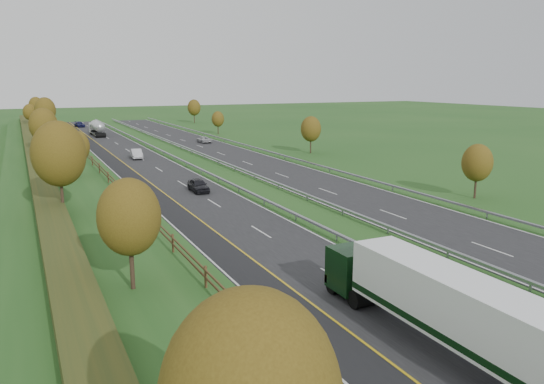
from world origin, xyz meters
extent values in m
plane|color=#224E1B|center=(8.00, 55.00, 0.00)|extent=(400.00, 400.00, 0.00)
cube|color=black|center=(0.00, 60.00, 0.02)|extent=(10.50, 200.00, 0.04)
cube|color=black|center=(16.50, 60.00, 0.02)|extent=(10.50, 200.00, 0.04)
cube|color=black|center=(-3.75, 60.00, 0.02)|extent=(3.00, 200.00, 0.04)
cube|color=silver|center=(-5.05, 60.00, 0.05)|extent=(0.15, 200.00, 0.01)
cube|color=gold|center=(-2.25, 60.00, 0.05)|extent=(0.15, 200.00, 0.01)
cube|color=silver|center=(5.05, 60.00, 0.05)|extent=(0.15, 200.00, 0.01)
cube|color=silver|center=(11.45, 60.00, 0.05)|extent=(0.15, 200.00, 0.01)
cube|color=silver|center=(21.55, 60.00, 0.05)|extent=(0.15, 200.00, 0.01)
cube|color=silver|center=(1.25, -1.00, 0.05)|extent=(0.15, 4.00, 0.01)
cube|color=silver|center=(1.25, 11.00, 0.05)|extent=(0.15, 4.00, 0.01)
cube|color=silver|center=(15.25, 11.00, 0.05)|extent=(0.15, 4.00, 0.01)
cube|color=silver|center=(1.25, 23.00, 0.05)|extent=(0.15, 4.00, 0.01)
cube|color=silver|center=(15.25, 23.00, 0.05)|extent=(0.15, 4.00, 0.01)
cube|color=silver|center=(1.25, 35.00, 0.05)|extent=(0.15, 4.00, 0.01)
cube|color=silver|center=(15.25, 35.00, 0.05)|extent=(0.15, 4.00, 0.01)
cube|color=silver|center=(1.25, 47.00, 0.05)|extent=(0.15, 4.00, 0.01)
cube|color=silver|center=(15.25, 47.00, 0.05)|extent=(0.15, 4.00, 0.01)
cube|color=silver|center=(1.25, 59.00, 0.05)|extent=(0.15, 4.00, 0.01)
cube|color=silver|center=(15.25, 59.00, 0.05)|extent=(0.15, 4.00, 0.01)
cube|color=silver|center=(1.25, 71.00, 0.05)|extent=(0.15, 4.00, 0.01)
cube|color=silver|center=(15.25, 71.00, 0.05)|extent=(0.15, 4.00, 0.01)
cube|color=silver|center=(1.25, 83.00, 0.05)|extent=(0.15, 4.00, 0.01)
cube|color=silver|center=(15.25, 83.00, 0.05)|extent=(0.15, 4.00, 0.01)
cube|color=silver|center=(1.25, 95.00, 0.05)|extent=(0.15, 4.00, 0.01)
cube|color=silver|center=(15.25, 95.00, 0.05)|extent=(0.15, 4.00, 0.01)
cube|color=silver|center=(1.25, 107.00, 0.05)|extent=(0.15, 4.00, 0.01)
cube|color=silver|center=(15.25, 107.00, 0.05)|extent=(0.15, 4.00, 0.01)
cube|color=silver|center=(1.25, 119.00, 0.05)|extent=(0.15, 4.00, 0.01)
cube|color=silver|center=(15.25, 119.00, 0.05)|extent=(0.15, 4.00, 0.01)
cube|color=silver|center=(1.25, 131.00, 0.05)|extent=(0.15, 4.00, 0.01)
cube|color=silver|center=(15.25, 131.00, 0.05)|extent=(0.15, 4.00, 0.01)
cube|color=silver|center=(1.25, 143.00, 0.05)|extent=(0.15, 4.00, 0.01)
cube|color=silver|center=(15.25, 143.00, 0.05)|extent=(0.15, 4.00, 0.01)
cube|color=silver|center=(1.25, 155.00, 0.05)|extent=(0.15, 4.00, 0.01)
cube|color=silver|center=(15.25, 155.00, 0.05)|extent=(0.15, 4.00, 0.01)
cube|color=#224E1B|center=(-13.00, 60.00, 1.00)|extent=(12.00, 200.00, 2.00)
cube|color=#2E3A18|center=(-15.00, 60.00, 2.55)|extent=(2.20, 180.00, 1.10)
cube|color=#422B19|center=(-8.50, 60.00, 2.55)|extent=(0.08, 184.00, 0.10)
cube|color=#422B19|center=(-8.50, 60.00, 2.95)|extent=(0.08, 184.00, 0.10)
cube|color=#422B19|center=(-8.50, 2.00, 2.60)|extent=(0.12, 0.12, 1.20)
cube|color=#422B19|center=(-8.50, 8.50, 2.60)|extent=(0.12, 0.12, 1.20)
cube|color=#422B19|center=(-8.50, 15.00, 2.60)|extent=(0.12, 0.12, 1.20)
cube|color=#422B19|center=(-8.50, 21.50, 2.60)|extent=(0.12, 0.12, 1.20)
cube|color=#422B19|center=(-8.50, 28.00, 2.60)|extent=(0.12, 0.12, 1.20)
cube|color=#422B19|center=(-8.50, 34.50, 2.60)|extent=(0.12, 0.12, 1.20)
cube|color=#422B19|center=(-8.50, 41.00, 2.60)|extent=(0.12, 0.12, 1.20)
cube|color=#422B19|center=(-8.50, 47.50, 2.60)|extent=(0.12, 0.12, 1.20)
cube|color=#422B19|center=(-8.50, 54.00, 2.60)|extent=(0.12, 0.12, 1.20)
cube|color=#422B19|center=(-8.50, 60.50, 2.60)|extent=(0.12, 0.12, 1.20)
cube|color=#422B19|center=(-8.50, 67.00, 2.60)|extent=(0.12, 0.12, 1.20)
cube|color=#422B19|center=(-8.50, 73.50, 2.60)|extent=(0.12, 0.12, 1.20)
cube|color=#422B19|center=(-8.50, 80.00, 2.60)|extent=(0.12, 0.12, 1.20)
cube|color=#422B19|center=(-8.50, 86.50, 2.60)|extent=(0.12, 0.12, 1.20)
cube|color=#422B19|center=(-8.50, 93.00, 2.60)|extent=(0.12, 0.12, 1.20)
cube|color=#422B19|center=(-8.50, 99.50, 2.60)|extent=(0.12, 0.12, 1.20)
cube|color=#422B19|center=(-8.50, 106.00, 2.60)|extent=(0.12, 0.12, 1.20)
cube|color=#422B19|center=(-8.50, 112.50, 2.60)|extent=(0.12, 0.12, 1.20)
cube|color=#422B19|center=(-8.50, 119.00, 2.60)|extent=(0.12, 0.12, 1.20)
cube|color=#422B19|center=(-8.50, 125.50, 2.60)|extent=(0.12, 0.12, 1.20)
cube|color=#422B19|center=(-8.50, 132.00, 2.60)|extent=(0.12, 0.12, 1.20)
cube|color=#422B19|center=(-8.50, 138.50, 2.60)|extent=(0.12, 0.12, 1.20)
cube|color=#422B19|center=(-8.50, 145.00, 2.60)|extent=(0.12, 0.12, 1.20)
cube|color=#422B19|center=(-8.50, 151.50, 2.60)|extent=(0.12, 0.12, 1.20)
cube|color=gray|center=(5.70, 60.00, 0.62)|extent=(0.32, 200.00, 0.18)
cube|color=gray|center=(5.70, 4.00, 0.28)|extent=(0.10, 0.14, 0.56)
cube|color=gray|center=(5.70, 11.00, 0.28)|extent=(0.10, 0.14, 0.56)
cube|color=gray|center=(5.70, 18.00, 0.28)|extent=(0.10, 0.14, 0.56)
cube|color=gray|center=(5.70, 25.00, 0.28)|extent=(0.10, 0.14, 0.56)
cube|color=gray|center=(5.70, 32.00, 0.28)|extent=(0.10, 0.14, 0.56)
cube|color=gray|center=(5.70, 39.00, 0.28)|extent=(0.10, 0.14, 0.56)
cube|color=gray|center=(5.70, 46.00, 0.28)|extent=(0.10, 0.14, 0.56)
cube|color=gray|center=(5.70, 53.00, 0.28)|extent=(0.10, 0.14, 0.56)
cube|color=gray|center=(5.70, 60.00, 0.28)|extent=(0.10, 0.14, 0.56)
cube|color=gray|center=(5.70, 67.00, 0.28)|extent=(0.10, 0.14, 0.56)
cube|color=gray|center=(5.70, 74.00, 0.28)|extent=(0.10, 0.14, 0.56)
cube|color=gray|center=(5.70, 81.00, 0.28)|extent=(0.10, 0.14, 0.56)
cube|color=gray|center=(5.70, 88.00, 0.28)|extent=(0.10, 0.14, 0.56)
cube|color=gray|center=(5.70, 95.00, 0.28)|extent=(0.10, 0.14, 0.56)
cube|color=gray|center=(5.70, 102.00, 0.28)|extent=(0.10, 0.14, 0.56)
cube|color=gray|center=(5.70, 109.00, 0.28)|extent=(0.10, 0.14, 0.56)
cube|color=gray|center=(5.70, 116.00, 0.28)|extent=(0.10, 0.14, 0.56)
cube|color=gray|center=(5.70, 123.00, 0.28)|extent=(0.10, 0.14, 0.56)
cube|color=gray|center=(5.70, 130.00, 0.28)|extent=(0.10, 0.14, 0.56)
cube|color=gray|center=(5.70, 137.00, 0.28)|extent=(0.10, 0.14, 0.56)
cube|color=gray|center=(5.70, 144.00, 0.28)|extent=(0.10, 0.14, 0.56)
cube|color=gray|center=(5.70, 151.00, 0.28)|extent=(0.10, 0.14, 0.56)
cube|color=gray|center=(5.70, 158.00, 0.28)|extent=(0.10, 0.14, 0.56)
cube|color=gray|center=(10.80, 60.00, 0.62)|extent=(0.32, 200.00, 0.18)
cube|color=gray|center=(10.80, 4.00, 0.28)|extent=(0.10, 0.14, 0.56)
cube|color=gray|center=(10.80, 11.00, 0.28)|extent=(0.10, 0.14, 0.56)
cube|color=gray|center=(10.80, 18.00, 0.28)|extent=(0.10, 0.14, 0.56)
cube|color=gray|center=(10.80, 25.00, 0.28)|extent=(0.10, 0.14, 0.56)
cube|color=gray|center=(10.80, 32.00, 0.28)|extent=(0.10, 0.14, 0.56)
cube|color=gray|center=(10.80, 39.00, 0.28)|extent=(0.10, 0.14, 0.56)
cube|color=gray|center=(10.80, 46.00, 0.28)|extent=(0.10, 0.14, 0.56)
cube|color=gray|center=(10.80, 53.00, 0.28)|extent=(0.10, 0.14, 0.56)
cube|color=gray|center=(10.80, 60.00, 0.28)|extent=(0.10, 0.14, 0.56)
cube|color=gray|center=(10.80, 67.00, 0.28)|extent=(0.10, 0.14, 0.56)
cube|color=gray|center=(10.80, 74.00, 0.28)|extent=(0.10, 0.14, 0.56)
cube|color=gray|center=(10.80, 81.00, 0.28)|extent=(0.10, 0.14, 0.56)
cube|color=gray|center=(10.80, 88.00, 0.28)|extent=(0.10, 0.14, 0.56)
cube|color=gray|center=(10.80, 95.00, 0.28)|extent=(0.10, 0.14, 0.56)
cube|color=gray|center=(10.80, 102.00, 0.28)|extent=(0.10, 0.14, 0.56)
cube|color=gray|center=(10.80, 109.00, 0.28)|extent=(0.10, 0.14, 0.56)
cube|color=gray|center=(10.80, 116.00, 0.28)|extent=(0.10, 0.14, 0.56)
cube|color=gray|center=(10.80, 123.00, 0.28)|extent=(0.10, 0.14, 0.56)
cube|color=gray|center=(10.80, 130.00, 0.28)|extent=(0.10, 0.14, 0.56)
cube|color=gray|center=(10.80, 137.00, 0.28)|extent=(0.10, 0.14, 0.56)
cube|color=gray|center=(10.80, 144.00, 0.28)|extent=(0.10, 0.14, 0.56)
cube|color=gray|center=(10.80, 151.00, 0.28)|extent=(0.10, 0.14, 0.56)
cube|color=gray|center=(10.80, 158.00, 0.28)|extent=(0.10, 0.14, 0.56)
cube|color=gray|center=(22.30, 60.00, 0.62)|extent=(0.32, 200.00, 0.18)
cube|color=gray|center=(22.30, 18.00, 0.28)|extent=(0.10, 0.14, 0.56)
cube|color=gray|center=(22.30, 32.00, 0.28)|extent=(0.10, 0.14, 0.56)
cube|color=gray|center=(22.30, 46.00, 0.28)|extent=(0.10, 0.14, 0.56)
cube|color=gray|center=(22.30, 60.00, 0.28)|extent=(0.10, 0.14, 0.56)
cube|color=gray|center=(22.30, 74.00, 0.28)|extent=(0.10, 0.14, 0.56)
cube|color=gray|center=(22.30, 88.00, 0.28)|extent=(0.10, 0.14, 0.56)
cube|color=gray|center=(22.30, 102.00, 0.28)|extent=(0.10, 0.14, 0.56)
cube|color=gray|center=(22.30, 116.00, 0.28)|extent=(0.10, 0.14, 0.56)
cube|color=gray|center=(22.30, 130.00, 0.28)|extent=(0.10, 0.14, 0.56)
cube|color=gray|center=(22.30, 144.00, 0.28)|extent=(0.10, 0.14, 0.56)
cube|color=gray|center=(22.30, 158.00, 0.28)|extent=(0.10, 0.14, 0.56)
cylinder|color=#2D2116|center=(-12.00, 10.00, 3.21)|extent=(0.24, 0.24, 2.43)
ellipsoid|color=#4B3910|center=(-12.00, 10.00, 5.89)|extent=(3.24, 3.24, 4.05)
cylinder|color=#2D2116|center=(-14.00, 28.00, 3.58)|extent=(0.24, 0.24, 3.15)
ellipsoid|color=#4B3910|center=(-14.00, 28.00, 7.04)|extent=(4.20, 4.20, 5.25)
cylinder|color=#2D2116|center=(-11.00, 46.00, 3.08)|extent=(0.24, 0.24, 2.16)
ellipsoid|color=#4B3910|center=(-11.00, 46.00, 5.46)|extent=(2.88, 2.88, 3.60)
cylinder|color=#2D2116|center=(-13.50, 64.00, 3.44)|extent=(0.24, 0.24, 2.88)
ellipsoid|color=#4B3910|center=(-13.50, 64.00, 6.61)|extent=(3.84, 3.84, 4.80)
cylinder|color=#2D2116|center=(-12.50, 82.00, 3.17)|extent=(0.24, 0.24, 2.34)
ellipsoid|color=#4B3910|center=(-12.50, 82.00, 5.74)|extent=(3.12, 3.12, 3.90)
cylinder|color=#2D2116|center=(-11.50, 100.00, 3.53)|extent=(0.24, 0.24, 3.06)
ellipsoid|color=#4B3910|center=(-11.50, 100.00, 6.90)|extent=(4.08, 4.08, 5.10)
cylinder|color=#2D2116|center=(-14.00, 118.00, 3.12)|extent=(0.24, 0.24, 2.25)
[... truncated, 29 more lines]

